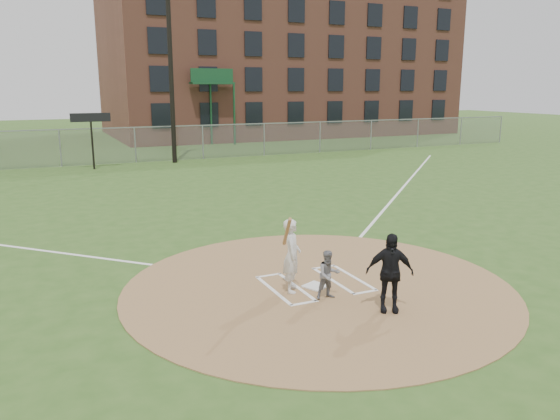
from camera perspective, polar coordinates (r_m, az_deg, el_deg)
name	(u,v)px	position (r m, az deg, el deg)	size (l,w,h in m)	color
ground	(318,287)	(11.99, 4.00, -8.00)	(140.00, 140.00, 0.00)	#2F511C
dirt_circle	(318,286)	(11.99, 4.00, -7.96)	(8.40, 8.40, 0.02)	#9B7449
home_plate	(316,286)	(11.93, 3.74, -7.94)	(0.45, 0.45, 0.03)	white
foul_line_first	(403,188)	(24.08, 12.71, 2.30)	(0.10, 24.00, 0.01)	white
catcher	(329,275)	(11.17, 5.09, -6.75)	(0.49, 0.38, 1.01)	slate
umpire	(390,272)	(10.65, 11.38, -6.42)	(0.90, 0.38, 1.54)	black
batters_boxes	(315,283)	(12.11, 3.66, -7.67)	(2.08, 1.88, 0.01)	white
batter_at_plate	(292,255)	(11.42, 1.24, -4.75)	(0.69, 1.04, 1.78)	silver
outfield_fence	(135,145)	(32.45, -14.89, 6.62)	(56.08, 0.08, 2.03)	slate
brick_warehouse	(276,51)	(52.47, -0.37, 16.30)	(30.00, 17.17, 15.00)	brown
light_pole	(170,43)	(31.80, -11.46, 16.77)	(1.20, 0.30, 12.22)	black
scoreboard_sign	(91,124)	(30.23, -19.16, 8.53)	(2.00, 0.10, 2.93)	black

